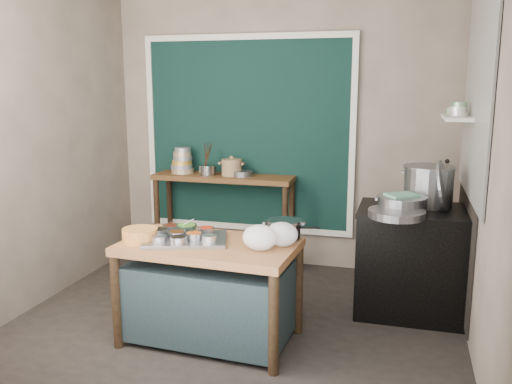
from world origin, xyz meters
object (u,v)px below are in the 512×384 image
(prep_table, at_px, (210,292))
(condiment_tray, at_px, (186,239))
(utensil_cup, at_px, (207,170))
(stock_pot, at_px, (428,186))
(steamer, at_px, (402,204))
(ceramic_crock, at_px, (232,168))
(back_counter, at_px, (224,220))
(saucepan, at_px, (284,229))
(stove_block, at_px, (414,263))
(yellow_basin, at_px, (140,235))

(prep_table, relative_size, condiment_tray, 2.15)
(utensil_cup, height_order, stock_pot, stock_pot)
(stock_pot, distance_m, steamer, 0.37)
(ceramic_crock, bearing_deg, back_counter, -179.89)
(condiment_tray, distance_m, ceramic_crock, 1.70)
(saucepan, bearing_deg, steamer, 20.80)
(stove_block, distance_m, condiment_tray, 1.90)
(stove_block, distance_m, yellow_basin, 2.22)
(stove_block, height_order, ceramic_crock, ceramic_crock)
(back_counter, height_order, condiment_tray, back_counter)
(prep_table, distance_m, back_counter, 1.73)
(saucepan, bearing_deg, stove_block, 23.16)
(yellow_basin, bearing_deg, stock_pot, 30.65)
(condiment_tray, bearing_deg, yellow_basin, -162.13)
(ceramic_crock, bearing_deg, utensil_cup, -170.80)
(back_counter, xyz_separation_m, utensil_cup, (-0.16, -0.04, 0.53))
(back_counter, height_order, stove_block, back_counter)
(ceramic_crock, bearing_deg, yellow_basin, -93.79)
(prep_table, xyz_separation_m, steamer, (1.32, 0.79, 0.57))
(stove_block, relative_size, utensil_cup, 5.34)
(saucepan, height_order, ceramic_crock, ceramic_crock)
(back_counter, height_order, yellow_basin, back_counter)
(ceramic_crock, bearing_deg, stock_pot, -17.04)
(stove_block, height_order, saucepan, saucepan)
(saucepan, height_order, stock_pot, stock_pot)
(prep_table, xyz_separation_m, stock_pot, (1.52, 1.08, 0.67))
(back_counter, height_order, stock_pot, stock_pot)
(utensil_cup, bearing_deg, prep_table, -69.07)
(saucepan, bearing_deg, ceramic_crock, 108.22)
(back_counter, distance_m, stove_block, 2.04)
(ceramic_crock, bearing_deg, stove_block, -21.96)
(prep_table, bearing_deg, stock_pot, 38.58)
(back_counter, xyz_separation_m, stock_pot, (1.98, -0.58, 0.57))
(prep_table, bearing_deg, yellow_basin, -164.43)
(back_counter, relative_size, utensil_cup, 8.61)
(prep_table, height_order, utensil_cup, utensil_cup)
(yellow_basin, distance_m, stock_pot, 2.35)
(prep_table, xyz_separation_m, utensil_cup, (-0.62, 1.62, 0.63))
(yellow_basin, relative_size, utensil_cup, 1.52)
(saucepan, distance_m, ceramic_crock, 1.68)
(prep_table, height_order, ceramic_crock, ceramic_crock)
(condiment_tray, height_order, stock_pot, stock_pot)
(prep_table, relative_size, utensil_cup, 7.42)
(condiment_tray, bearing_deg, back_counter, 99.64)
(stove_block, distance_m, steamer, 0.55)
(back_counter, distance_m, condiment_tray, 1.72)
(prep_table, height_order, back_counter, back_counter)
(steamer, bearing_deg, prep_table, -148.93)
(stock_pot, bearing_deg, back_counter, 163.69)
(stove_block, xyz_separation_m, stock_pot, (0.08, 0.15, 0.62))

